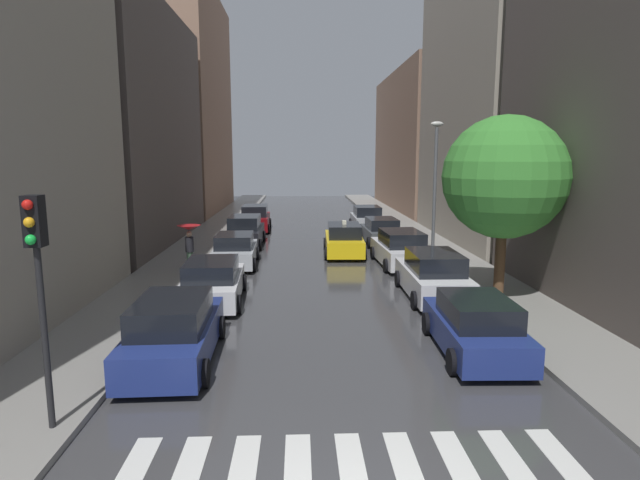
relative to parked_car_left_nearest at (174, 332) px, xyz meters
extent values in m
cube|color=#3B3B3D|center=(3.99, 17.57, -0.80)|extent=(28.00, 72.00, 0.04)
cube|color=gray|center=(-2.51, 17.57, -0.71)|extent=(3.00, 72.00, 0.15)
cube|color=gray|center=(10.49, 17.57, -0.71)|extent=(3.00, 72.00, 0.15)
cube|color=silver|center=(0.39, -4.70, -0.78)|extent=(0.45, 2.20, 0.01)
cube|color=silver|center=(1.29, -4.70, -0.78)|extent=(0.45, 2.20, 0.01)
cube|color=silver|center=(2.19, -4.70, -0.78)|extent=(0.45, 2.20, 0.01)
cube|color=silver|center=(3.09, -4.70, -0.78)|extent=(0.45, 2.20, 0.01)
cube|color=silver|center=(3.99, -4.70, -0.78)|extent=(0.45, 2.20, 0.01)
cube|color=silver|center=(4.89, -4.70, -0.78)|extent=(0.45, 2.20, 0.01)
cube|color=silver|center=(5.79, -4.70, -0.78)|extent=(0.45, 2.20, 0.01)
cube|color=silver|center=(6.69, -4.70, -0.78)|extent=(0.45, 2.20, 0.01)
cube|color=silver|center=(7.59, -4.70, -0.78)|extent=(0.45, 2.20, 0.01)
cube|color=#564C47|center=(-7.01, 18.33, 5.90)|extent=(6.00, 16.38, 13.37)
cube|color=#8C6B56|center=(-7.01, 36.07, 8.83)|extent=(6.00, 17.38, 19.23)
cube|color=#9E9384|center=(14.99, 18.56, 8.17)|extent=(6.00, 14.47, 17.91)
cube|color=#8C6B56|center=(14.99, 37.35, 5.62)|extent=(6.00, 21.09, 12.80)
cube|color=navy|center=(0.00, 0.06, -0.20)|extent=(2.00, 4.78, 0.82)
cube|color=black|center=(0.00, -0.17, 0.55)|extent=(1.72, 2.64, 0.67)
cylinder|color=black|center=(-0.98, 1.60, -0.46)|extent=(0.24, 0.65, 0.64)
cylinder|color=black|center=(0.89, 1.65, -0.46)|extent=(0.24, 0.65, 0.64)
cylinder|color=black|center=(-0.89, -1.52, -0.46)|extent=(0.24, 0.65, 0.64)
cylinder|color=black|center=(0.98, -1.47, -0.46)|extent=(0.24, 0.65, 0.64)
cube|color=silver|center=(0.08, 5.39, -0.23)|extent=(2.12, 4.53, 0.75)
cube|color=black|center=(0.09, 5.17, 0.45)|extent=(1.80, 2.52, 0.61)
cylinder|color=black|center=(-0.95, 6.82, -0.46)|extent=(0.25, 0.65, 0.64)
cylinder|color=black|center=(0.98, 6.90, -0.46)|extent=(0.25, 0.65, 0.64)
cylinder|color=black|center=(-0.83, 3.88, -0.46)|extent=(0.25, 0.65, 0.64)
cylinder|color=black|center=(1.11, 3.96, -0.46)|extent=(0.25, 0.65, 0.64)
cube|color=#B2B7BF|center=(0.13, 11.51, -0.23)|extent=(1.97, 4.24, 0.75)
cube|color=black|center=(0.14, 11.30, 0.45)|extent=(1.69, 2.35, 0.61)
cylinder|color=black|center=(-0.83, 12.87, -0.46)|extent=(0.24, 0.65, 0.64)
cylinder|color=black|center=(1.02, 12.92, -0.46)|extent=(0.24, 0.65, 0.64)
cylinder|color=black|center=(-0.76, 10.10, -0.46)|extent=(0.24, 0.65, 0.64)
cylinder|color=black|center=(1.10, 10.15, -0.46)|extent=(0.24, 0.65, 0.64)
cube|color=black|center=(0.06, 16.92, -0.17)|extent=(1.88, 4.67, 0.87)
cube|color=black|center=(0.06, 16.69, 0.62)|extent=(1.65, 2.57, 0.71)
cylinder|color=black|center=(-0.86, 18.46, -0.46)|extent=(0.22, 0.64, 0.64)
cylinder|color=black|center=(0.99, 18.45, -0.46)|extent=(0.22, 0.64, 0.64)
cylinder|color=black|center=(-0.88, 15.39, -0.46)|extent=(0.22, 0.64, 0.64)
cylinder|color=black|center=(0.98, 15.38, -0.46)|extent=(0.22, 0.64, 0.64)
cube|color=maroon|center=(0.13, 23.13, -0.17)|extent=(1.94, 4.72, 0.87)
cube|color=black|center=(0.13, 22.90, 0.62)|extent=(1.68, 2.61, 0.71)
cylinder|color=black|center=(-0.83, 24.66, -0.46)|extent=(0.23, 0.64, 0.64)
cylinder|color=black|center=(1.02, 24.70, -0.46)|extent=(0.23, 0.64, 0.64)
cylinder|color=black|center=(-0.76, 21.57, -0.46)|extent=(0.23, 0.64, 0.64)
cylinder|color=black|center=(1.08, 21.60, -0.46)|extent=(0.23, 0.64, 0.64)
cube|color=navy|center=(7.70, 0.32, -0.23)|extent=(1.94, 4.32, 0.74)
cube|color=black|center=(7.69, 0.11, 0.44)|extent=(1.67, 2.39, 0.61)
cylinder|color=black|center=(6.83, 1.75, -0.46)|extent=(0.24, 0.65, 0.64)
cylinder|color=black|center=(8.65, 1.70, -0.46)|extent=(0.24, 0.65, 0.64)
cylinder|color=black|center=(6.75, -1.06, -0.46)|extent=(0.24, 0.65, 0.64)
cylinder|color=black|center=(8.57, -1.12, -0.46)|extent=(0.24, 0.65, 0.64)
cube|color=silver|center=(7.98, 5.73, -0.18)|extent=(1.92, 4.69, 0.84)
cube|color=black|center=(7.97, 5.50, 0.58)|extent=(1.68, 2.58, 0.69)
cylinder|color=black|center=(7.04, 7.28, -0.46)|extent=(0.22, 0.64, 0.64)
cylinder|color=black|center=(8.93, 7.27, -0.46)|extent=(0.22, 0.64, 0.64)
cylinder|color=black|center=(7.02, 4.19, -0.46)|extent=(0.22, 0.64, 0.64)
cylinder|color=black|center=(8.91, 4.18, -0.46)|extent=(0.22, 0.64, 0.64)
cube|color=silver|center=(7.87, 11.29, -0.20)|extent=(2.17, 4.78, 0.82)
cube|color=black|center=(7.88, 11.06, 0.55)|extent=(1.83, 2.66, 0.67)
cylinder|color=black|center=(6.83, 12.79, -0.46)|extent=(0.25, 0.65, 0.64)
cylinder|color=black|center=(8.77, 12.88, -0.46)|extent=(0.25, 0.65, 0.64)
cylinder|color=black|center=(6.97, 9.70, -0.46)|extent=(0.25, 0.65, 0.64)
cylinder|color=black|center=(8.92, 9.79, -0.46)|extent=(0.25, 0.65, 0.64)
cube|color=#474C51|center=(7.90, 17.26, -0.23)|extent=(1.97, 4.34, 0.75)
cube|color=black|center=(7.91, 17.04, 0.45)|extent=(1.69, 2.40, 0.61)
cylinder|color=black|center=(6.94, 18.64, -0.46)|extent=(0.24, 0.65, 0.64)
cylinder|color=black|center=(8.78, 18.70, -0.46)|extent=(0.24, 0.65, 0.64)
cylinder|color=black|center=(7.03, 15.82, -0.46)|extent=(0.24, 0.65, 0.64)
cylinder|color=black|center=(8.87, 15.87, -0.46)|extent=(0.24, 0.65, 0.64)
cube|color=#B2B7BF|center=(7.82, 23.08, -0.19)|extent=(1.92, 4.24, 0.82)
cube|color=black|center=(7.82, 22.87, 0.56)|extent=(1.69, 2.34, 0.67)
cylinder|color=black|center=(6.86, 24.47, -0.46)|extent=(0.22, 0.64, 0.64)
cylinder|color=black|center=(8.77, 24.48, -0.46)|extent=(0.22, 0.64, 0.64)
cylinder|color=black|center=(6.87, 21.68, -0.46)|extent=(0.22, 0.64, 0.64)
cylinder|color=black|center=(8.78, 21.68, -0.46)|extent=(0.22, 0.64, 0.64)
cube|color=yellow|center=(5.46, 14.13, -0.21)|extent=(2.00, 4.62, 0.80)
cube|color=black|center=(5.45, 13.90, 0.52)|extent=(1.71, 2.56, 0.65)
cube|color=#F2EDCC|center=(5.45, 13.90, 0.93)|extent=(0.21, 0.37, 0.18)
cylinder|color=black|center=(4.59, 15.67, -0.46)|extent=(0.24, 0.65, 0.64)
cylinder|color=black|center=(6.44, 15.61, -0.46)|extent=(0.24, 0.65, 0.64)
cylinder|color=black|center=(4.49, 12.65, -0.46)|extent=(0.24, 0.65, 0.64)
cylinder|color=black|center=(6.34, 12.59, -0.46)|extent=(0.24, 0.65, 0.64)
cylinder|color=#38513D|center=(-1.65, 10.01, -0.23)|extent=(0.28, 0.28, 0.81)
cylinder|color=black|center=(-1.65, 10.01, 0.50)|extent=(0.36, 0.36, 0.64)
sphere|color=tan|center=(-1.65, 10.01, 0.95)|extent=(0.25, 0.25, 0.25)
cone|color=red|center=(-1.65, 10.01, 1.24)|extent=(1.01, 1.01, 0.20)
cylinder|color=#333338|center=(-1.65, 10.01, 0.87)|extent=(0.02, 0.02, 0.74)
cylinder|color=#513823|center=(10.15, 5.01, 0.59)|extent=(0.36, 0.36, 2.45)
sphere|color=#3A8631|center=(10.15, 5.01, 3.61)|extent=(4.20, 4.20, 4.20)
cylinder|color=black|center=(-1.46, -3.39, 1.07)|extent=(0.12, 0.12, 3.40)
cube|color=black|center=(-1.46, -3.39, 3.22)|extent=(0.30, 0.30, 0.90)
sphere|color=red|center=(-1.46, -3.57, 3.52)|extent=(0.18, 0.18, 0.18)
sphere|color=#F2A519|center=(-1.46, -3.57, 3.22)|extent=(0.18, 0.18, 0.18)
sphere|color=green|center=(-1.46, -3.57, 2.92)|extent=(0.18, 0.18, 0.18)
cylinder|color=#595B60|center=(9.54, 11.77, 2.50)|extent=(0.16, 0.16, 6.26)
ellipsoid|color=beige|center=(9.54, 11.77, 5.77)|extent=(0.60, 0.28, 0.24)
camera|label=1|loc=(3.13, -12.54, 4.35)|focal=29.21mm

